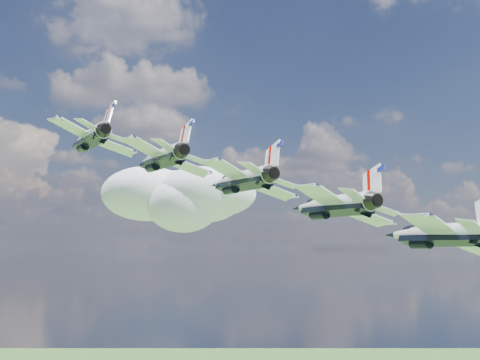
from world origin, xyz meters
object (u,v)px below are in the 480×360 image
object	(u,v)px
jet_2	(240,180)
jet_4	(435,234)
jet_3	(331,205)
jet_1	(160,158)
jet_0	(89,138)

from	to	relation	value
jet_2	jet_4	distance (m)	23.25
jet_3	jet_4	size ratio (longest dim) A/B	1.00
jet_2	jet_4	size ratio (longest dim) A/B	1.00
jet_1	jet_3	distance (m)	23.25
jet_0	jet_2	world-z (taller)	jet_0
jet_4	jet_1	bearing A→B (deg)	127.74
jet_1	jet_3	world-z (taller)	jet_1
jet_0	jet_4	xyz separation A→B (m)	(32.60, -30.42, -13.16)
jet_2	jet_3	size ratio (longest dim) A/B	1.00
jet_1	jet_0	bearing A→B (deg)	127.74
jet_0	jet_2	xyz separation A→B (m)	(16.30, -15.21, -6.58)
jet_0	jet_2	size ratio (longest dim) A/B	1.00
jet_0	jet_3	distance (m)	34.87
jet_1	jet_4	xyz separation A→B (m)	(24.45, -22.82, -9.87)
jet_1	jet_2	xyz separation A→B (m)	(8.15, -7.61, -3.29)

